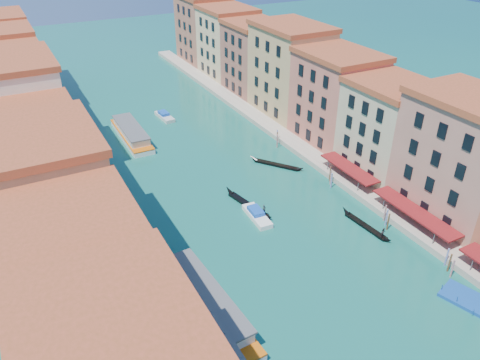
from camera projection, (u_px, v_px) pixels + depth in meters
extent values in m
cube|color=brown|center=(106.00, 324.00, 31.40)|extent=(12.80, 16.40, 1.00)
cube|color=tan|center=(84.00, 290.00, 48.30)|extent=(12.00, 15.00, 17.00)
cube|color=brown|center=(67.00, 219.00, 43.75)|extent=(12.80, 15.40, 1.00)
cube|color=#9D7A53|center=(56.00, 206.00, 60.02)|extent=(12.00, 17.00, 19.00)
cube|color=brown|center=(39.00, 135.00, 54.97)|extent=(12.80, 17.40, 1.00)
cube|color=#D7B086|center=(41.00, 164.00, 72.49)|extent=(12.00, 14.00, 16.50)
cube|color=brown|center=(29.00, 111.00, 68.07)|extent=(12.80, 14.40, 1.00)
cube|color=beige|center=(27.00, 118.00, 83.83)|extent=(12.00, 18.00, 20.00)
cube|color=brown|center=(12.00, 60.00, 78.53)|extent=(12.80, 18.40, 1.00)
cube|color=tan|center=(19.00, 95.00, 97.46)|extent=(12.00, 16.00, 17.50)
cube|color=brown|center=(8.00, 51.00, 92.79)|extent=(12.80, 16.40, 1.00)
cube|color=tan|center=(11.00, 73.00, 109.05)|extent=(12.00, 15.00, 18.50)
cube|color=brown|center=(1.00, 30.00, 104.12)|extent=(12.80, 15.40, 1.00)
cube|color=tan|center=(6.00, 55.00, 121.15)|extent=(12.00, 17.00, 19.00)
cube|color=#AD6C58|center=(462.00, 163.00, 70.27)|extent=(12.00, 17.00, 19.00)
cube|color=brown|center=(479.00, 99.00, 65.22)|extent=(12.80, 17.40, 1.00)
cube|color=tan|center=(388.00, 132.00, 82.75)|extent=(12.00, 14.00, 16.50)
cube|color=brown|center=(396.00, 84.00, 78.33)|extent=(12.80, 14.40, 1.00)
cube|color=#BD604D|center=(335.00, 101.00, 93.83)|extent=(12.00, 16.00, 18.00)
cube|color=brown|center=(341.00, 54.00, 89.03)|extent=(12.80, 16.40, 1.00)
cube|color=tan|center=(290.00, 73.00, 106.32)|extent=(12.00, 18.00, 20.00)
cube|color=brown|center=(292.00, 26.00, 101.01)|extent=(12.80, 18.40, 1.00)
cube|color=#945543|center=(254.00, 61.00, 119.56)|extent=(12.00, 15.00, 17.50)
cube|color=brown|center=(255.00, 23.00, 114.89)|extent=(12.80, 15.40, 1.00)
cube|color=#D5B380|center=(227.00, 45.00, 131.15)|extent=(12.00, 16.00, 18.50)
cube|color=brown|center=(227.00, 9.00, 126.22)|extent=(12.80, 16.40, 1.00)
cube|color=#9D5A43|center=(203.00, 31.00, 143.50)|extent=(12.00, 17.00, 19.50)
cube|color=#A49884|center=(272.00, 128.00, 103.32)|extent=(4.00, 140.00, 1.00)
cylinder|color=#565658|center=(471.00, 267.00, 61.83)|extent=(0.12, 0.12, 3.00)
cube|color=maroon|center=(415.00, 212.00, 70.42)|extent=(3.20, 15.30, 0.25)
cylinder|color=#565658|center=(433.00, 241.00, 66.72)|extent=(0.12, 0.12, 3.00)
cylinder|color=#565658|center=(383.00, 206.00, 74.52)|extent=(0.12, 0.12, 3.00)
cube|color=maroon|center=(349.00, 168.00, 82.27)|extent=(3.20, 12.60, 0.25)
cylinder|color=#565658|center=(358.00, 188.00, 79.25)|extent=(0.12, 0.12, 3.00)
cylinder|color=#565658|center=(328.00, 167.00, 85.67)|extent=(0.12, 0.12, 3.00)
cylinder|color=brown|center=(452.00, 269.00, 61.77)|extent=(0.24, 0.24, 3.20)
cylinder|color=brown|center=(449.00, 264.00, 62.78)|extent=(0.24, 0.24, 3.20)
cylinder|color=brown|center=(446.00, 258.00, 63.78)|extent=(0.24, 0.24, 3.20)
cylinder|color=brown|center=(388.00, 223.00, 70.94)|extent=(0.24, 0.24, 3.20)
cylinder|color=brown|center=(386.00, 218.00, 71.95)|extent=(0.24, 0.24, 3.20)
cylinder|color=brown|center=(385.00, 214.00, 72.95)|extent=(0.24, 0.24, 3.20)
cylinder|color=brown|center=(331.00, 181.00, 81.64)|extent=(0.24, 0.24, 3.20)
cylinder|color=brown|center=(331.00, 178.00, 82.65)|extent=(0.24, 0.24, 3.20)
cylinder|color=brown|center=(330.00, 175.00, 83.65)|extent=(0.24, 0.24, 3.20)
cylinder|color=brown|center=(277.00, 142.00, 95.39)|extent=(0.24, 0.24, 3.20)
cylinder|color=brown|center=(277.00, 139.00, 96.40)|extent=(0.24, 0.24, 3.20)
cylinder|color=brown|center=(277.00, 137.00, 97.40)|extent=(0.24, 0.24, 3.20)
cube|color=white|center=(205.00, 307.00, 56.96)|extent=(5.77, 20.61, 1.22)
cube|color=white|center=(204.00, 299.00, 56.29)|extent=(5.02, 16.52, 1.63)
cube|color=#565658|center=(204.00, 293.00, 55.80)|extent=(5.36, 17.04, 0.25)
cube|color=orange|center=(205.00, 303.00, 56.68)|extent=(5.82, 20.62, 0.25)
cube|color=white|center=(132.00, 136.00, 99.50)|extent=(4.40, 18.87, 1.13)
cube|color=white|center=(131.00, 131.00, 98.89)|extent=(3.90, 15.10, 1.51)
cube|color=#565658|center=(130.00, 127.00, 98.43)|extent=(4.18, 15.58, 0.24)
cube|color=orange|center=(131.00, 134.00, 99.24)|extent=(4.45, 18.88, 0.24)
cube|color=black|center=(248.00, 205.00, 77.09)|extent=(2.95, 9.23, 0.46)
cone|color=black|center=(229.00, 190.00, 80.31)|extent=(1.31, 2.19, 1.72)
cone|color=black|center=(269.00, 217.00, 73.54)|extent=(1.24, 1.85, 1.51)
imported|color=#273535|center=(264.00, 210.00, 73.96)|extent=(0.71, 0.54, 1.76)
cube|color=black|center=(366.00, 226.00, 71.99)|extent=(1.66, 8.15, 0.40)
cone|color=black|center=(345.00, 211.00, 75.09)|extent=(0.96, 1.87, 1.51)
cone|color=black|center=(388.00, 240.00, 68.59)|extent=(0.93, 1.56, 1.33)
imported|color=#2E282A|center=(383.00, 233.00, 69.03)|extent=(0.80, 0.65, 1.55)
cube|color=black|center=(277.00, 165.00, 89.13)|extent=(6.05, 7.61, 0.44)
cone|color=black|center=(253.00, 158.00, 90.74)|extent=(1.86, 2.08, 1.62)
cone|color=black|center=(301.00, 169.00, 87.19)|extent=(1.66, 1.81, 1.43)
cube|color=white|center=(257.00, 216.00, 74.02)|extent=(2.57, 7.02, 0.79)
cube|color=blue|center=(256.00, 211.00, 74.06)|extent=(1.94, 3.06, 0.69)
cube|color=silver|center=(165.00, 117.00, 109.08)|extent=(2.72, 7.15, 0.80)
cube|color=blue|center=(164.00, 113.00, 109.10)|extent=(2.02, 3.13, 0.70)
cube|color=#14499D|center=(466.00, 298.00, 58.71)|extent=(5.33, 6.57, 0.47)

